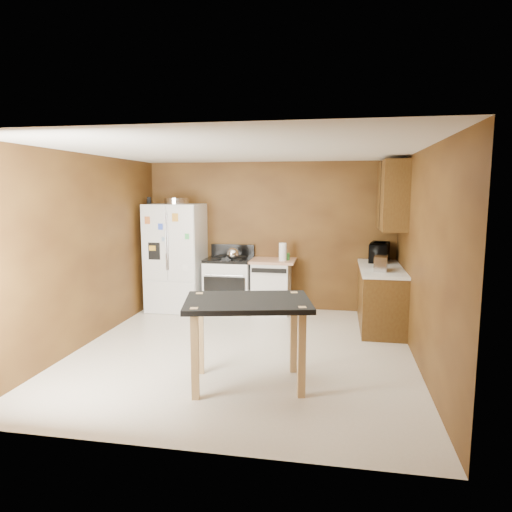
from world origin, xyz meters
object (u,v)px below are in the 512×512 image
(roasting_pan, at_px, (177,201))
(pen_cup, at_px, (149,200))
(toaster, at_px, (381,263))
(paper_towel, at_px, (283,252))
(island, at_px, (248,313))
(green_canister, at_px, (287,256))
(microwave, at_px, (379,253))
(dishwasher, at_px, (272,286))
(gas_range, at_px, (229,284))
(refrigerator, at_px, (176,257))
(kettle, at_px, (233,254))

(roasting_pan, relative_size, pen_cup, 3.54)
(toaster, bearing_deg, roasting_pan, 177.05)
(paper_towel, bearing_deg, island, -90.43)
(green_canister, xyz_separation_m, microwave, (1.48, 0.01, 0.09))
(dishwasher, bearing_deg, pen_cup, -176.35)
(dishwasher, xyz_separation_m, island, (0.17, -2.89, 0.32))
(gas_range, bearing_deg, dishwasher, 1.94)
(refrigerator, relative_size, gas_range, 1.64)
(gas_range, bearing_deg, refrigerator, -176.19)
(kettle, xyz_separation_m, toaster, (2.29, -0.63, 0.01))
(pen_cup, distance_m, kettle, 1.68)
(pen_cup, xyz_separation_m, gas_range, (1.34, 0.11, -1.40))
(gas_range, height_order, island, gas_range)
(pen_cup, height_order, green_canister, pen_cup)
(kettle, relative_size, dishwasher, 0.22)
(kettle, bearing_deg, paper_towel, 7.35)
(island, bearing_deg, roasting_pan, 122.28)
(toaster, bearing_deg, paper_towel, 162.77)
(kettle, xyz_separation_m, green_canister, (0.86, 0.21, -0.05))
(green_canister, relative_size, toaster, 0.40)
(toaster, bearing_deg, refrigerator, 176.71)
(island, bearing_deg, green_canister, 88.54)
(roasting_pan, xyz_separation_m, paper_towel, (1.77, 0.04, -0.82))
(roasting_pan, distance_m, paper_towel, 1.95)
(microwave, relative_size, gas_range, 0.45)
(gas_range, height_order, dishwasher, gas_range)
(roasting_pan, xyz_separation_m, island, (1.75, -2.78, -1.08))
(green_canister, distance_m, gas_range, 1.08)
(roasting_pan, bearing_deg, microwave, 2.58)
(green_canister, distance_m, microwave, 1.48)
(roasting_pan, xyz_separation_m, toaster, (3.26, -0.70, -0.85))
(roasting_pan, bearing_deg, pen_cup, -178.20)
(paper_towel, bearing_deg, toaster, -26.46)
(microwave, bearing_deg, green_canister, 102.29)
(roasting_pan, bearing_deg, green_canister, 4.32)
(pen_cup, bearing_deg, gas_range, 4.56)
(toaster, height_order, refrigerator, refrigerator)
(paper_towel, bearing_deg, kettle, -172.65)
(roasting_pan, bearing_deg, gas_range, 6.09)
(roasting_pan, relative_size, toaster, 1.42)
(island, bearing_deg, kettle, 106.26)
(toaster, bearing_deg, gas_range, 170.88)
(paper_towel, relative_size, green_canister, 2.57)
(roasting_pan, height_order, gas_range, roasting_pan)
(pen_cup, bearing_deg, paper_towel, 1.28)
(kettle, bearing_deg, microwave, 5.33)
(refrigerator, height_order, dishwasher, refrigerator)
(green_canister, bearing_deg, island, -91.46)
(microwave, xyz_separation_m, refrigerator, (-3.35, -0.12, -0.14))
(microwave, bearing_deg, island, 163.91)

